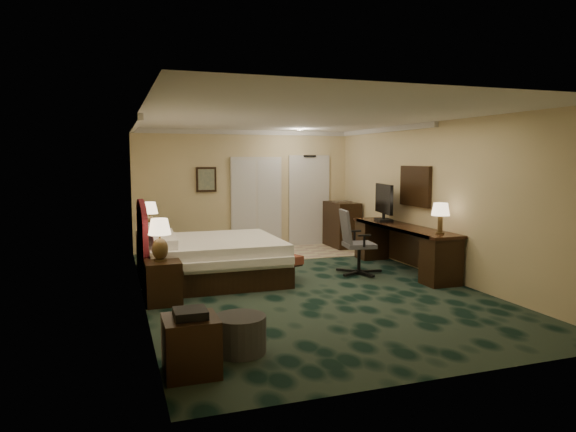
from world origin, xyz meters
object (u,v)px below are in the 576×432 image
object	(u,v)px
bed_bench	(272,264)
nightstand_far	(152,250)
lamp_near	(160,240)
desk	(402,248)
lamp_far	(150,217)
ottoman	(240,334)
side_table	(191,346)
bed	(213,260)
tv	(384,203)
desk_chair	(359,242)
minibar	(342,225)
nightstand_near	(163,282)

from	to	relation	value
bed_bench	nightstand_far	bearing A→B (deg)	125.70
lamp_near	desk	bearing A→B (deg)	10.42
lamp_far	ottoman	distance (m)	4.83
lamp_near	side_table	size ratio (longest dim) A/B	1.09
bed	tv	world-z (taller)	tv
lamp_far	nightstand_far	bearing A→B (deg)	59.05
ottoman	desk_chair	size ratio (longest dim) A/B	0.48
bed_bench	desk	size ratio (longest dim) A/B	0.44
bed	lamp_far	bearing A→B (deg)	124.72
bed	lamp_near	distance (m)	1.62
nightstand_far	minibar	distance (m)	4.49
nightstand_near	lamp_far	distance (m)	2.62
minibar	lamp_near	bearing A→B (deg)	-141.81
nightstand_far	desk_chair	bearing A→B (deg)	-27.32
nightstand_far	ottoman	distance (m)	4.79
lamp_far	tv	distance (m)	4.52
desk	minibar	xyz separation A→B (m)	(0.00, 2.67, 0.11)
minibar	nightstand_near	bearing A→B (deg)	-141.53
side_table	desk_chair	size ratio (longest dim) A/B	0.48
lamp_near	bed_bench	world-z (taller)	lamp_near
ottoman	desk_chair	xyz separation A→B (m)	(2.90, 2.97, 0.38)
side_table	tv	distance (m)	6.10
lamp_far	bed_bench	world-z (taller)	lamp_far
lamp_far	desk	world-z (taller)	lamp_far
nightstand_far	desk	distance (m)	4.72
nightstand_near	minibar	size ratio (longest dim) A/B	0.58
bed	bed_bench	size ratio (longest dim) A/B	1.77
nightstand_near	desk	world-z (taller)	desk
bed_bench	ottoman	xyz separation A→B (m)	(-1.39, -3.34, -0.01)
lamp_far	tv	size ratio (longest dim) A/B	0.61
side_table	tv	bearing A→B (deg)	43.26
lamp_near	minibar	world-z (taller)	lamp_near
lamp_near	side_table	world-z (taller)	lamp_near
lamp_far	bed_bench	distance (m)	2.53
bed_bench	ottoman	world-z (taller)	bed_bench
nightstand_near	ottoman	xyz separation A→B (m)	(0.59, -2.19, -0.11)
lamp_far	desk_chair	bearing A→B (deg)	-26.81
tv	desk	bearing A→B (deg)	-78.75
desk_chair	bed_bench	bearing A→B (deg)	174.71
nightstand_near	ottoman	distance (m)	2.27
lamp_near	lamp_far	size ratio (longest dim) A/B	1.04
ottoman	tv	size ratio (longest dim) A/B	0.59
bed	desk	distance (m)	3.48
nightstand_far	desk_chair	xyz separation A→B (m)	(3.47, -1.79, 0.25)
side_table	minibar	distance (m)	7.50
tv	side_table	bearing A→B (deg)	-124.98
minibar	desk_chair	bearing A→B (deg)	-108.60
nightstand_far	ottoman	size ratio (longest dim) A/B	1.20
side_table	nightstand_near	bearing A→B (deg)	90.49
bed_bench	tv	distance (m)	2.66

